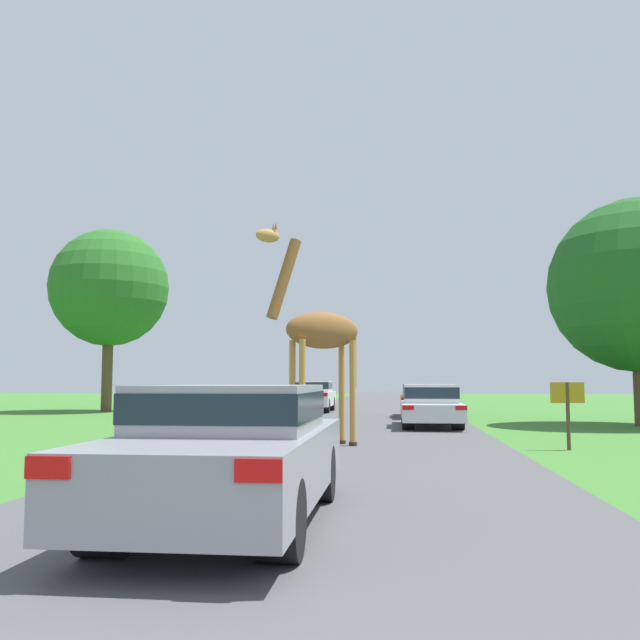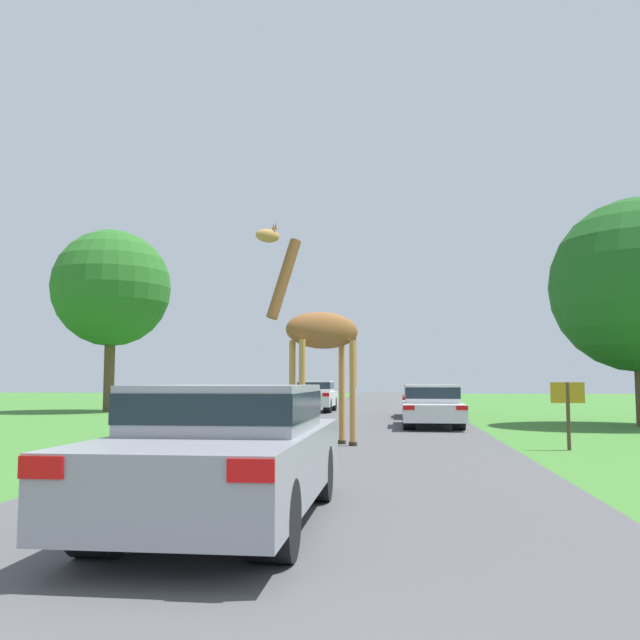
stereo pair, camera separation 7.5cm
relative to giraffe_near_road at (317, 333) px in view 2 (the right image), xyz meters
name	(u,v)px [view 2 (the right image)]	position (x,y,z in m)	size (l,w,h in m)	color
road	(374,413)	(0.67, 16.04, -2.54)	(7.20, 120.00, 0.00)	#4C4C4F
giraffe_near_road	(317,333)	(0.00, 0.00, 0.00)	(2.37, 1.77, 4.98)	#B77F3D
car_lead_maroon	(228,448)	(0.07, -8.29, -1.78)	(1.84, 4.70, 1.42)	gray
car_queue_right	(426,399)	(2.91, 12.85, -1.83)	(1.91, 4.60, 1.33)	maroon
car_queue_left	(316,395)	(-2.12, 17.05, -1.76)	(1.71, 4.19, 1.48)	silver
car_far_ahead	(431,404)	(2.86, 6.88, -1.82)	(1.84, 4.78, 1.35)	silver
tree_left_edge	(640,285)	(9.75, 7.94, 2.06)	(5.76, 5.76, 7.50)	brown
tree_centre_back	(112,288)	(-12.01, 15.96, 3.40)	(5.66, 5.66, 8.80)	brown
sign_post	(568,403)	(5.40, -0.23, -1.54)	(0.70, 0.08, 1.43)	#4C3823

